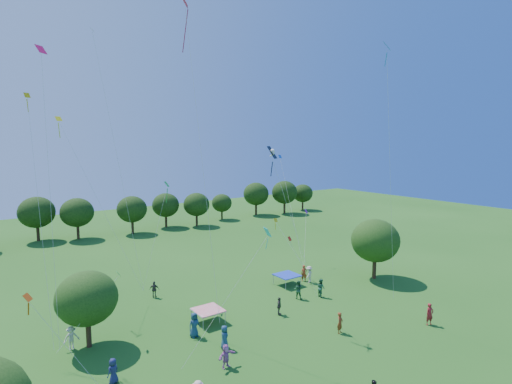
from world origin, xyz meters
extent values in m
cylinder|color=#422B19|center=(-10.34, 20.04, 0.90)|extent=(0.37, 0.37, 1.80)
ellipsoid|color=#224614|center=(-10.34, 20.04, 3.61)|extent=(4.25, 4.25, 3.83)
cylinder|color=#422B19|center=(18.16, 17.49, 1.00)|extent=(0.41, 0.41, 2.00)
ellipsoid|color=#224614|center=(18.16, 17.49, 4.16)|extent=(5.08, 5.08, 4.57)
cylinder|color=#422B19|center=(-8.83, 57.29, 1.07)|extent=(0.44, 0.44, 2.14)
ellipsoid|color=#1B360F|center=(-8.83, 57.29, 4.33)|extent=(5.14, 5.14, 4.63)
cylinder|color=#422B19|center=(-3.73, 55.12, 1.01)|extent=(0.42, 0.42, 2.03)
ellipsoid|color=#1B360F|center=(-3.73, 55.12, 4.09)|extent=(4.86, 4.86, 4.37)
cylinder|color=#422B19|center=(4.25, 54.00, 0.98)|extent=(0.40, 0.40, 1.96)
ellipsoid|color=#1B360F|center=(4.25, 54.00, 3.96)|extent=(4.71, 4.71, 4.24)
cylinder|color=#422B19|center=(10.62, 55.53, 0.96)|extent=(0.39, 0.39, 1.91)
ellipsoid|color=#1B360F|center=(10.62, 55.53, 3.87)|extent=(4.59, 4.59, 4.13)
cylinder|color=#422B19|center=(15.42, 53.36, 0.94)|extent=(0.39, 0.39, 1.89)
ellipsoid|color=#1B360F|center=(15.42, 53.36, 3.82)|extent=(4.54, 4.54, 4.08)
cylinder|color=#422B19|center=(22.08, 55.90, 0.79)|extent=(0.33, 0.33, 1.58)
ellipsoid|color=#1B360F|center=(22.08, 55.90, 3.20)|extent=(3.80, 3.80, 3.42)
cylinder|color=#422B19|center=(30.27, 56.13, 1.07)|extent=(0.44, 0.44, 2.13)
ellipsoid|color=#1B360F|center=(30.27, 56.13, 4.31)|extent=(5.12, 5.12, 4.61)
cylinder|color=#422B19|center=(36.10, 54.14, 1.09)|extent=(0.45, 0.45, 2.18)
ellipsoid|color=#1B360F|center=(36.10, 54.14, 4.41)|extent=(5.24, 5.24, 4.72)
cylinder|color=#422B19|center=(42.14, 55.19, 0.91)|extent=(0.37, 0.37, 1.81)
ellipsoid|color=#1B360F|center=(42.14, 55.19, 3.66)|extent=(4.35, 4.35, 3.91)
cube|color=red|center=(-1.53, 18.51, 1.05)|extent=(2.20, 2.20, 0.08)
cylinder|color=#999999|center=(-2.53, 17.51, 0.55)|extent=(0.05, 0.05, 1.10)
cylinder|color=#999999|center=(-0.53, 17.51, 0.55)|extent=(0.05, 0.05, 1.10)
cylinder|color=#999999|center=(-2.53, 19.51, 0.55)|extent=(0.05, 0.05, 1.10)
cylinder|color=#999999|center=(-0.53, 19.51, 0.55)|extent=(0.05, 0.05, 1.10)
cube|color=#1D38BC|center=(9.22, 21.38, 1.05)|extent=(2.20, 2.20, 0.08)
cylinder|color=#999999|center=(8.22, 20.38, 0.55)|extent=(0.05, 0.05, 1.10)
cylinder|color=#999999|center=(10.22, 20.38, 0.55)|extent=(0.05, 0.05, 1.10)
cylinder|color=#999999|center=(8.22, 22.38, 0.55)|extent=(0.05, 0.05, 1.10)
cylinder|color=#999999|center=(10.22, 22.38, 0.55)|extent=(0.05, 0.05, 1.10)
imported|color=navy|center=(-10.22, 14.56, 0.78)|extent=(0.88, 0.72, 1.57)
imported|color=maroon|center=(11.41, 21.22, 0.86)|extent=(0.76, 0.70, 1.72)
imported|color=beige|center=(-11.43, 20.36, 0.84)|extent=(1.14, 0.59, 1.68)
imported|color=#423C35|center=(-3.07, 26.13, 0.78)|extent=(0.99, 0.86, 1.55)
imported|color=#AA63A6|center=(-3.79, 12.06, 0.77)|extent=(1.52, 0.78, 1.55)
imported|color=navy|center=(-3.56, 16.96, 0.94)|extent=(0.96, 0.56, 1.87)
imported|color=maroon|center=(5.76, 11.01, 0.82)|extent=(0.71, 0.59, 1.64)
imported|color=#245430|center=(7.73, 18.01, 0.87)|extent=(0.88, 0.96, 1.74)
imported|color=beige|center=(11.56, 20.60, 0.88)|extent=(1.26, 0.95, 1.75)
imported|color=#423D35|center=(4.03, 16.26, 0.76)|extent=(0.95, 0.89, 1.53)
imported|color=navy|center=(-2.62, 14.17, 0.84)|extent=(0.74, 0.94, 1.69)
imported|color=maroon|center=(12.62, 7.79, 0.89)|extent=(0.76, 0.61, 1.77)
imported|color=#296041|center=(9.80, 17.11, 0.87)|extent=(0.63, 0.94, 1.74)
cube|color=black|center=(3.18, 16.24, 13.72)|extent=(1.29, 1.22, 0.99)
cube|color=black|center=(3.18, 16.29, 12.40)|extent=(0.08, 0.27, 1.18)
sphere|color=white|center=(3.18, 16.18, 13.82)|extent=(0.36, 0.36, 0.36)
cylinder|color=white|center=(3.18, 16.18, 13.54)|extent=(0.26, 0.50, 0.33)
cylinder|color=white|center=(3.18, 16.18, 13.54)|extent=(0.26, 0.50, 0.33)
cylinder|color=beige|center=(5.04, 15.42, 7.27)|extent=(3.74, 1.65, 11.94)
cube|color=red|center=(-3.01, 18.53, 24.47)|extent=(0.68, 0.84, 0.65)
cube|color=red|center=(-3.01, 18.58, 22.50)|extent=(0.26, 0.62, 2.94)
cylinder|color=beige|center=(-2.65, 16.95, 12.73)|extent=(0.75, 3.18, 22.86)
cube|color=#E80D4A|center=(-11.86, 22.67, 20.81)|extent=(0.81, 0.76, 0.58)
cylinder|color=beige|center=(-12.19, 20.46, 10.91)|extent=(0.66, 4.44, 19.22)
cube|color=#EBB60C|center=(-12.70, 24.31, 17.84)|extent=(0.46, 0.35, 0.36)
cube|color=#EBB60C|center=(-12.70, 24.36, 17.12)|extent=(0.13, 0.22, 0.91)
cylinder|color=beige|center=(-12.76, 21.29, 9.49)|extent=(0.14, 6.06, 16.38)
cube|color=yellow|center=(-9.92, 29.15, 16.53)|extent=(0.60, 0.49, 0.40)
cube|color=yellow|center=(-9.92, 29.20, 15.54)|extent=(0.18, 0.29, 1.30)
cylinder|color=beige|center=(-7.21, 27.20, 8.81)|extent=(5.45, 3.90, 15.02)
cube|color=#198C2A|center=(-1.89, 25.33, 10.74)|extent=(0.65, 0.70, 0.49)
cube|color=#198C2A|center=(-1.89, 25.38, 9.67)|extent=(0.10, 0.31, 1.35)
cylinder|color=beige|center=(-3.21, 25.22, 5.89)|extent=(2.66, 0.23, 9.19)
cube|color=#1371BF|center=(8.98, 10.12, 21.49)|extent=(0.87, 0.78, 0.58)
cube|color=#1371BF|center=(8.98, 10.17, 20.54)|extent=(0.12, 0.23, 0.96)
cylinder|color=beige|center=(10.53, 10.44, 11.24)|extent=(3.10, 0.66, 19.88)
cube|color=#AC1CA7|center=(15.96, 25.92, 6.37)|extent=(0.62, 0.52, 0.52)
cylinder|color=beige|center=(13.79, 23.69, 3.72)|extent=(4.37, 4.49, 4.84)
cube|color=silver|center=(-7.09, 28.03, 24.02)|extent=(0.43, 0.45, 0.34)
cylinder|color=beige|center=(-5.78, 26.57, 12.58)|extent=(2.65, 2.95, 22.56)
cube|color=#0DB7D0|center=(-2.87, 8.90, 9.41)|extent=(0.40, 0.62, 0.51)
cube|color=#0DB7D0|center=(-2.87, 8.95, 8.72)|extent=(0.13, 0.16, 0.65)
cylinder|color=beige|center=(-5.01, 10.22, 5.24)|extent=(4.30, 2.68, 7.88)
cube|color=#BD450B|center=(-14.58, 12.34, 7.15)|extent=(0.47, 0.50, 0.34)
cube|color=#BD450B|center=(-14.58, 12.39, 6.56)|extent=(0.09, 0.16, 0.65)
cylinder|color=beige|center=(-12.90, 11.26, 4.14)|extent=(3.38, 2.16, 5.68)
cube|color=red|center=(9.70, 21.59, 4.75)|extent=(0.55, 0.42, 0.43)
cylinder|color=beige|center=(10.57, 21.41, 2.92)|extent=(1.78, 0.37, 3.25)
cube|color=gold|center=(10.78, 25.27, 5.97)|extent=(0.46, 0.25, 0.41)
cube|color=gold|center=(10.78, 25.32, 5.27)|extent=(0.17, 0.19, 0.83)
cylinder|color=beige|center=(11.14, 23.23, 3.54)|extent=(0.74, 4.08, 4.50)
cube|color=#19892F|center=(-8.15, 19.82, 5.03)|extent=(0.30, 0.45, 0.36)
cylinder|color=beige|center=(-10.45, 18.83, 3.07)|extent=(4.62, 2.00, 3.56)
cube|color=blue|center=(13.95, 28.47, 12.87)|extent=(0.48, 0.31, 0.39)
cylinder|color=beige|center=(12.73, 24.91, 6.99)|extent=(2.46, 7.15, 11.39)
camera|label=1|loc=(-16.38, -8.79, 14.42)|focal=28.00mm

